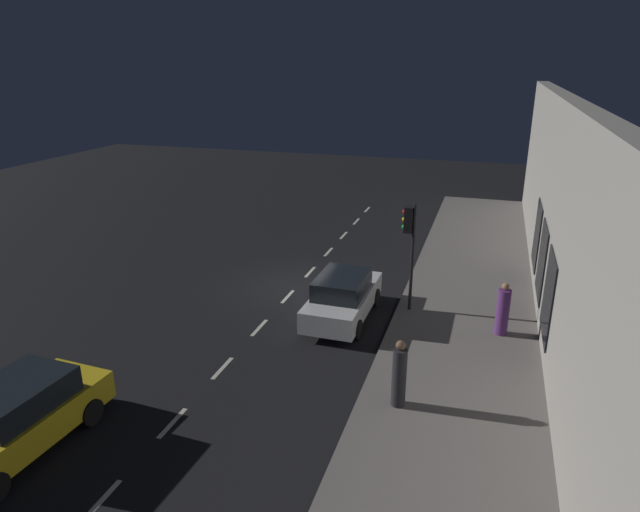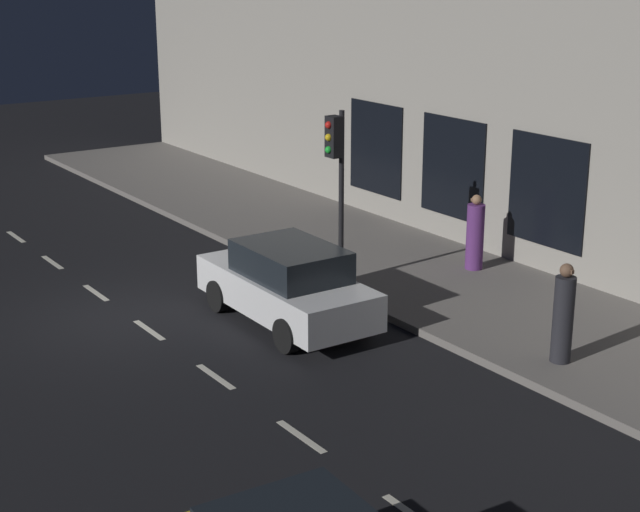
% 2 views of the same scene
% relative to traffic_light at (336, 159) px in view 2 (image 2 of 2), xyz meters
% --- Properties ---
extents(ground_plane, '(60.00, 60.00, 0.00)m').
position_rel_traffic_light_xyz_m(ground_plane, '(-4.29, 1.07, -2.81)').
color(ground_plane, black).
extents(sidewalk, '(4.50, 32.00, 0.15)m').
position_rel_traffic_light_xyz_m(sidewalk, '(1.96, 1.07, -2.73)').
color(sidewalk, slate).
rests_on(sidewalk, ground).
extents(building_facade, '(0.65, 32.00, 6.99)m').
position_rel_traffic_light_xyz_m(building_facade, '(4.51, 1.07, 0.68)').
color(building_facade, gray).
rests_on(building_facade, ground).
extents(lane_centre_line, '(0.12, 27.20, 0.01)m').
position_rel_traffic_light_xyz_m(lane_centre_line, '(-4.29, 0.07, -2.80)').
color(lane_centre_line, beige).
rests_on(lane_centre_line, ground).
extents(traffic_light, '(0.46, 0.32, 3.65)m').
position_rel_traffic_light_xyz_m(traffic_light, '(0.00, 0.00, 0.00)').
color(traffic_light, black).
rests_on(traffic_light, sidewalk).
extents(parked_car_0, '(1.85, 4.14, 1.58)m').
position_rel_traffic_light_xyz_m(parked_car_0, '(-1.92, -1.09, -2.02)').
color(parked_car_0, silver).
rests_on(parked_car_0, ground).
extents(pedestrian_0, '(0.53, 0.53, 1.68)m').
position_rel_traffic_light_xyz_m(pedestrian_0, '(3.08, -0.94, -1.89)').
color(pedestrian_0, '#5B2D70').
rests_on(pedestrian_0, sidewalk).
extents(pedestrian_1, '(0.37, 0.37, 1.75)m').
position_rel_traffic_light_xyz_m(pedestrian_1, '(0.71, -5.60, -1.84)').
color(pedestrian_1, '#232328').
rests_on(pedestrian_1, sidewalk).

